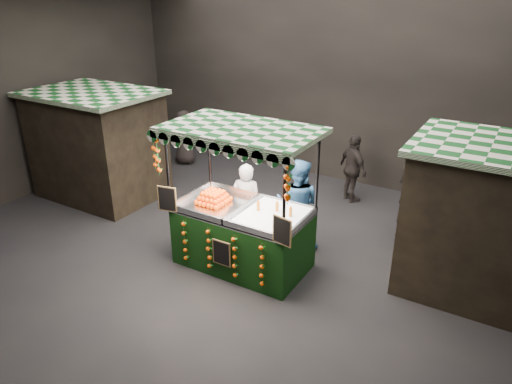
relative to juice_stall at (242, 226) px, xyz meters
The scene contains 13 objects.
ground 0.91m from the juice_stall, behind, with size 12.00×12.00×0.00m, color black.
market_hall 2.58m from the juice_stall, behind, with size 12.10×10.10×5.05m.
neighbour_stall_left 4.91m from the juice_stall, 168.07° to the left, with size 3.00×2.20×2.60m.
neighbour_stall_right 4.32m from the juice_stall, 20.56° to the left, with size 3.00×2.20×2.60m.
juice_stall is the anchor object (origin of this frame).
vendor_grey 0.89m from the juice_stall, 116.75° to the left, with size 0.71×0.57×1.71m.
vendor_blue 1.29m from the juice_stall, 64.54° to the left, with size 0.99×0.82×1.86m.
shopper_0 5.18m from the juice_stall, 159.55° to the left, with size 0.80×0.70×1.84m.
shopper_1 3.85m from the juice_stall, 37.01° to the left, with size 1.15×1.08×1.88m.
shopper_2 3.89m from the juice_stall, 79.46° to the left, with size 1.03×0.90×1.67m.
shopper_3 5.35m from the juice_stall, 57.13° to the left, with size 1.01×1.14×1.53m.
shopper_4 5.85m from the juice_stall, 139.11° to the left, with size 0.90×0.74×1.58m.
shopper_5 3.36m from the juice_stall, 43.40° to the left, with size 1.13×1.77×1.82m.
Camera 1 is at (4.50, -6.39, 4.86)m, focal length 33.03 mm.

